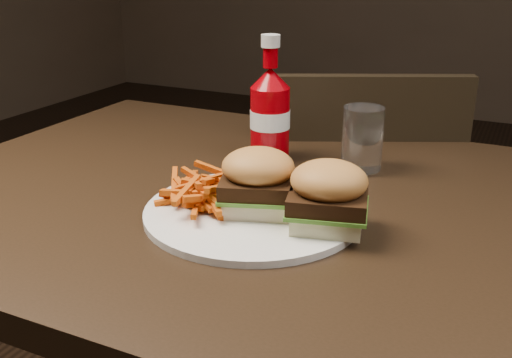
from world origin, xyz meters
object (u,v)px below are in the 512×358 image
at_px(ketchup_bottle, 270,126).
at_px(tumbler, 362,138).
at_px(chair_far, 344,243).
at_px(dining_table, 293,211).
at_px(plate, 253,212).

distance_m(ketchup_bottle, tumbler, 0.16).
bearing_deg(ketchup_bottle, chair_far, 83.68).
xyz_separation_m(chair_far, ketchup_bottle, (-0.04, -0.36, 0.38)).
height_order(dining_table, plate, plate).
distance_m(dining_table, plate, 0.09).
bearing_deg(plate, ketchup_bottle, 108.54).
distance_m(dining_table, chair_far, 0.59).
distance_m(chair_far, plate, 0.67).
xyz_separation_m(ketchup_bottle, tumbler, (0.16, 0.02, -0.01)).
relative_size(ketchup_bottle, tumbler, 1.29).
distance_m(plate, ketchup_bottle, 0.24).
bearing_deg(plate, dining_table, 70.86).
distance_m(dining_table, ketchup_bottle, 0.19).
bearing_deg(chair_far, dining_table, 72.57).
bearing_deg(tumbler, plate, -109.07).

